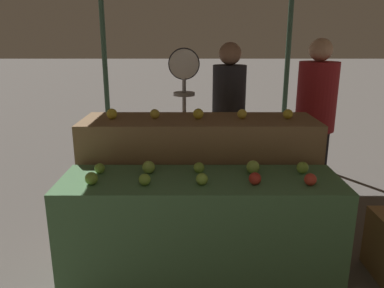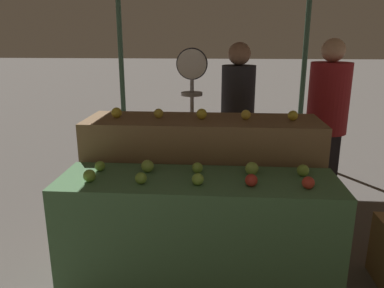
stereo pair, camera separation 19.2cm
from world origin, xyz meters
TOP-DOWN VIEW (x-y plane):
  - ground_plane at (0.00, 0.00)m, footprint 60.00×60.00m
  - display_counter_front at (0.00, 0.00)m, footprint 1.85×0.55m
  - display_counter_back at (0.00, 0.60)m, footprint 1.85×0.55m
  - apple_front_0 at (-0.69, -0.10)m, footprint 0.08×0.08m
  - apple_front_1 at (-0.35, -0.11)m, footprint 0.08×0.08m
  - apple_front_2 at (0.01, -0.11)m, footprint 0.08×0.08m
  - apple_front_3 at (0.34, -0.10)m, footprint 0.08×0.08m
  - apple_front_4 at (0.68, -0.12)m, footprint 0.08×0.08m
  - apple_front_5 at (-0.68, 0.10)m, footprint 0.07×0.07m
  - apple_front_6 at (-0.35, 0.10)m, footprint 0.09×0.09m
  - apple_front_7 at (-0.01, 0.11)m, footprint 0.07×0.07m
  - apple_front_8 at (0.36, 0.10)m, footprint 0.09×0.09m
  - apple_front_9 at (0.69, 0.10)m, footprint 0.08×0.08m
  - apple_back_0 at (-0.69, 0.59)m, footprint 0.08×0.08m
  - apple_back_1 at (-0.35, 0.60)m, footprint 0.08×0.08m
  - apple_back_2 at (-0.01, 0.59)m, footprint 0.08×0.08m
  - apple_back_3 at (0.34, 0.60)m, footprint 0.08×0.08m
  - apple_back_4 at (0.70, 0.59)m, footprint 0.08×0.08m
  - produce_scale at (-0.13, 1.21)m, footprint 0.29×0.20m
  - person_vendor_at_scale at (0.31, 1.39)m, footprint 0.34×0.34m
  - person_customer_left at (1.19, 1.42)m, footprint 0.46×0.46m

SIDE VIEW (x-z plane):
  - ground_plane at x=0.00m, z-range 0.00..0.00m
  - display_counter_front at x=0.00m, z-range 0.00..0.80m
  - display_counter_back at x=0.00m, z-range 0.00..1.07m
  - apple_front_5 at x=-0.68m, z-range 0.80..0.87m
  - apple_front_7 at x=-0.01m, z-range 0.80..0.88m
  - apple_front_1 at x=-0.35m, z-range 0.80..0.88m
  - apple_front_2 at x=0.01m, z-range 0.80..0.88m
  - apple_front_4 at x=0.68m, z-range 0.80..0.88m
  - apple_front_3 at x=0.34m, z-range 0.80..0.88m
  - apple_front_9 at x=0.69m, z-range 0.80..0.88m
  - apple_front_0 at x=-0.69m, z-range 0.80..0.88m
  - apple_front_6 at x=-0.35m, z-range 0.80..0.89m
  - apple_front_8 at x=0.36m, z-range 0.80..0.89m
  - person_vendor_at_scale at x=0.31m, z-range 0.13..1.79m
  - person_customer_left at x=1.19m, z-range 0.12..1.81m
  - apple_back_1 at x=-0.35m, z-range 1.07..1.15m
  - apple_back_3 at x=0.34m, z-range 1.07..1.15m
  - apple_back_4 at x=0.70m, z-range 1.07..1.15m
  - apple_back_2 at x=-0.01m, z-range 1.07..1.16m
  - apple_back_0 at x=-0.69m, z-range 1.07..1.16m
  - produce_scale at x=-0.13m, z-range 0.37..1.97m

